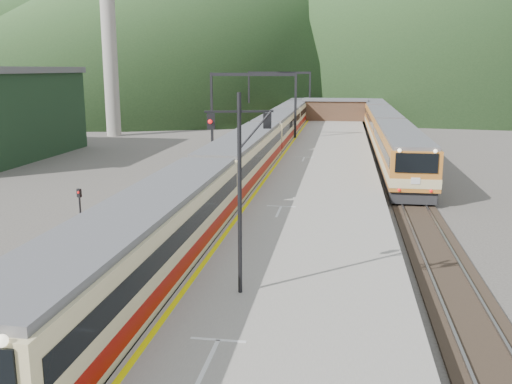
# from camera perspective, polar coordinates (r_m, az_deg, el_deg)

# --- Properties ---
(track_main) EXTENTS (2.60, 200.00, 0.23)m
(track_main) POSITION_cam_1_polar(r_m,az_deg,el_deg) (48.41, 0.24, 2.30)
(track_main) COLOR black
(track_main) RESTS_ON ground
(track_far) EXTENTS (2.60, 200.00, 0.23)m
(track_far) POSITION_cam_1_polar(r_m,az_deg,el_deg) (49.39, -5.51, 2.45)
(track_far) COLOR black
(track_far) RESTS_ON ground
(track_second) EXTENTS (2.60, 200.00, 0.23)m
(track_second) POSITION_cam_1_polar(r_m,az_deg,el_deg) (48.09, 13.93, 1.87)
(track_second) COLOR black
(track_second) RESTS_ON ground
(platform) EXTENTS (8.00, 100.00, 1.00)m
(platform) POSITION_cam_1_polar(r_m,az_deg,el_deg) (45.87, 6.81, 2.21)
(platform) COLOR gray
(platform) RESTS_ON ground
(gantry_near) EXTENTS (9.55, 0.25, 8.00)m
(gantry_near) POSITION_cam_1_polar(r_m,az_deg,el_deg) (63.01, -0.29, 9.66)
(gantry_near) COLOR black
(gantry_near) RESTS_ON ground
(gantry_far) EXTENTS (9.55, 0.25, 8.00)m
(gantry_far) POSITION_cam_1_polar(r_m,az_deg,el_deg) (87.76, 2.33, 10.39)
(gantry_far) COLOR black
(gantry_far) RESTS_ON ground
(smokestack) EXTENTS (1.80, 1.80, 30.00)m
(smokestack) POSITION_cam_1_polar(r_m,az_deg,el_deg) (75.31, -14.60, 16.88)
(smokestack) COLOR #9E998E
(smokestack) RESTS_ON ground
(station_shed) EXTENTS (9.40, 4.40, 3.10)m
(station_shed) POSITION_cam_1_polar(r_m,az_deg,el_deg) (85.37, 7.86, 8.20)
(station_shed) COLOR #4C3323
(station_shed) RESTS_ON platform
(hill_a) EXTENTS (180.00, 180.00, 60.00)m
(hill_a) POSITION_cam_1_polar(r_m,az_deg,el_deg) (203.84, -4.85, 18.29)
(hill_a) COLOR #2B4A24
(hill_a) RESTS_ON ground
(hill_d) EXTENTS (200.00, 200.00, 55.00)m
(hill_d) POSITION_cam_1_polar(r_m,az_deg,el_deg) (278.57, -19.09, 15.54)
(hill_d) COLOR #2B4A24
(hill_d) RESTS_ON ground
(main_train) EXTENTS (3.09, 105.84, 3.77)m
(main_train) POSITION_cam_1_polar(r_m,az_deg,el_deg) (62.41, 2.24, 6.44)
(main_train) COLOR #D2C188
(main_train) RESTS_ON track_main
(second_train) EXTENTS (3.10, 63.53, 3.78)m
(second_train) POSITION_cam_1_polar(r_m,az_deg,el_deg) (67.37, 12.60, 6.59)
(second_train) COLOR #BC6F26
(second_train) RESTS_ON track_second
(signal_mast) EXTENTS (2.14, 0.72, 6.70)m
(signal_mast) POSITION_cam_1_polar(r_m,az_deg,el_deg) (18.50, -1.66, 1.86)
(signal_mast) COLOR black
(signal_mast) RESTS_ON platform
(short_signal_b) EXTENTS (0.27, 0.24, 2.27)m
(short_signal_b) POSITION_cam_1_polar(r_m,az_deg,el_deg) (36.66, -5.84, 1.23)
(short_signal_b) COLOR black
(short_signal_b) RESTS_ON ground
(short_signal_c) EXTENTS (0.26, 0.23, 2.27)m
(short_signal_c) POSITION_cam_1_polar(r_m,az_deg,el_deg) (31.38, -17.21, -1.14)
(short_signal_c) COLOR black
(short_signal_c) RESTS_ON ground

